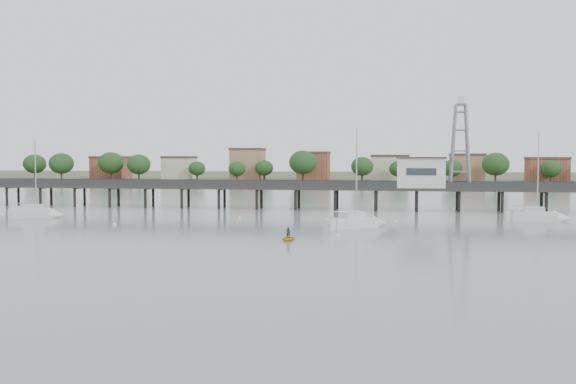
{
  "coord_description": "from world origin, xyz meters",
  "views": [
    {
      "loc": [
        21.38,
        -52.44,
        9.02
      ],
      "look_at": [
        4.94,
        42.0,
        4.0
      ],
      "focal_mm": 40.0,
      "sensor_mm": 36.0,
      "label": 1
    }
  ],
  "objects_px": {
    "lattice_tower": "(460,146)",
    "yellow_dinghy": "(288,240)",
    "sailboat_e": "(544,217)",
    "pier": "(278,188)",
    "sailboat_c": "(362,223)",
    "white_tender": "(20,211)",
    "sailboat_b": "(41,214)"
  },
  "relations": [
    {
      "from": "lattice_tower",
      "to": "white_tender",
      "type": "xyz_separation_m",
      "value": [
        -71.65,
        -16.52,
        -10.68
      ]
    },
    {
      "from": "sailboat_b",
      "to": "white_tender",
      "type": "bearing_deg",
      "value": 129.94
    },
    {
      "from": "lattice_tower",
      "to": "sailboat_e",
      "type": "height_order",
      "value": "lattice_tower"
    },
    {
      "from": "pier",
      "to": "lattice_tower",
      "type": "relative_size",
      "value": 9.68
    },
    {
      "from": "lattice_tower",
      "to": "sailboat_c",
      "type": "distance_m",
      "value": 33.75
    },
    {
      "from": "sailboat_b",
      "to": "white_tender",
      "type": "height_order",
      "value": "sailboat_b"
    },
    {
      "from": "pier",
      "to": "sailboat_b",
      "type": "distance_m",
      "value": 39.89
    },
    {
      "from": "pier",
      "to": "white_tender",
      "type": "xyz_separation_m",
      "value": [
        -40.15,
        -16.52,
        -3.38
      ]
    },
    {
      "from": "sailboat_b",
      "to": "lattice_tower",
      "type": "bearing_deg",
      "value": 10.26
    },
    {
      "from": "lattice_tower",
      "to": "sailboat_c",
      "type": "bearing_deg",
      "value": -117.61
    },
    {
      "from": "sailboat_e",
      "to": "white_tender",
      "type": "relative_size",
      "value": 3.63
    },
    {
      "from": "lattice_tower",
      "to": "white_tender",
      "type": "bearing_deg",
      "value": -167.02
    },
    {
      "from": "pier",
      "to": "white_tender",
      "type": "distance_m",
      "value": 43.55
    },
    {
      "from": "pier",
      "to": "sailboat_c",
      "type": "xyz_separation_m",
      "value": [
        16.63,
        -28.43,
        -3.16
      ]
    },
    {
      "from": "sailboat_b",
      "to": "pier",
      "type": "bearing_deg",
      "value": 25.96
    },
    {
      "from": "pier",
      "to": "yellow_dinghy",
      "type": "relative_size",
      "value": 55.02
    },
    {
      "from": "sailboat_b",
      "to": "white_tender",
      "type": "relative_size",
      "value": 3.32
    },
    {
      "from": "sailboat_c",
      "to": "sailboat_e",
      "type": "bearing_deg",
      "value": -8.68
    },
    {
      "from": "sailboat_e",
      "to": "pier",
      "type": "bearing_deg",
      "value": 162.82
    },
    {
      "from": "pier",
      "to": "sailboat_c",
      "type": "relative_size",
      "value": 10.92
    },
    {
      "from": "lattice_tower",
      "to": "pier",
      "type": "bearing_deg",
      "value": -180.0
    },
    {
      "from": "pier",
      "to": "white_tender",
      "type": "bearing_deg",
      "value": -157.64
    },
    {
      "from": "pier",
      "to": "yellow_dinghy",
      "type": "xyz_separation_m",
      "value": [
        9.35,
        -43.27,
        -3.79
      ]
    },
    {
      "from": "lattice_tower",
      "to": "white_tender",
      "type": "relative_size",
      "value": 4.15
    },
    {
      "from": "white_tender",
      "to": "pier",
      "type": "bearing_deg",
      "value": 5.04
    },
    {
      "from": "sailboat_c",
      "to": "white_tender",
      "type": "distance_m",
      "value": 58.02
    },
    {
      "from": "sailboat_b",
      "to": "sailboat_c",
      "type": "bearing_deg",
      "value": -15.84
    },
    {
      "from": "lattice_tower",
      "to": "sailboat_e",
      "type": "bearing_deg",
      "value": -56.38
    },
    {
      "from": "white_tender",
      "to": "yellow_dinghy",
      "type": "distance_m",
      "value": 56.27
    },
    {
      "from": "lattice_tower",
      "to": "yellow_dinghy",
      "type": "height_order",
      "value": "lattice_tower"
    },
    {
      "from": "pier",
      "to": "yellow_dinghy",
      "type": "bearing_deg",
      "value": -77.8
    },
    {
      "from": "pier",
      "to": "lattice_tower",
      "type": "distance_m",
      "value": 32.34
    }
  ]
}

